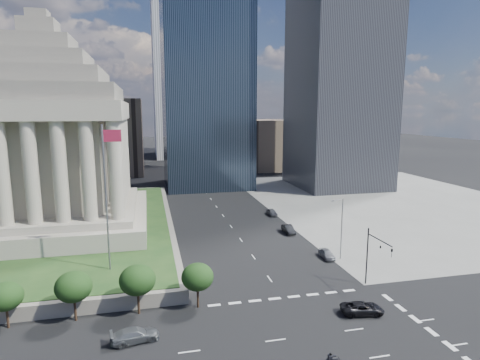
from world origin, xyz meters
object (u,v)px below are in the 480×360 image
object	(u,v)px
war_memorial	(47,123)
parked_sedan_near	(327,254)
traffic_signal_ne	(375,252)
parked_sedan_mid	(288,229)
flagpole	(107,190)
suv_grey	(135,335)
parked_sedan_far	(272,212)
street_lamp_north	(341,225)
pickup_truck	(362,308)

from	to	relation	value
war_memorial	parked_sedan_near	xyz separation A→B (m)	(45.50, -22.22, -20.68)
traffic_signal_ne	parked_sedan_mid	xyz separation A→B (m)	(-2.47, 26.35, -4.48)
flagpole	suv_grey	xyz separation A→B (m)	(3.55, -15.90, -12.39)
traffic_signal_ne	parked_sedan_near	world-z (taller)	traffic_signal_ne
war_memorial	parked_sedan_far	world-z (taller)	war_memorial
war_memorial	street_lamp_north	xyz separation A→B (m)	(47.33, -23.00, -15.74)
street_lamp_north	pickup_truck	bearing A→B (deg)	-108.37
flagpole	parked_sedan_near	world-z (taller)	flagpole
flagpole	parked_sedan_mid	size ratio (longest dim) A/B	4.30
traffic_signal_ne	street_lamp_north	xyz separation A→B (m)	(0.83, 11.30, 0.41)
parked_sedan_mid	parked_sedan_near	bearing A→B (deg)	-82.47
parked_sedan_mid	parked_sedan_far	world-z (taller)	parked_sedan_mid
flagpole	parked_sedan_far	distance (m)	45.96
suv_grey	parked_sedan_mid	distance (m)	42.69
war_memorial	parked_sedan_mid	bearing A→B (deg)	-10.24
traffic_signal_ne	parked_sedan_far	bearing A→B (deg)	92.21
suv_grey	parked_sedan_near	size ratio (longest dim) A/B	1.19
street_lamp_north	flagpole	bearing A→B (deg)	-178.37
street_lamp_north	suv_grey	world-z (taller)	street_lamp_north
traffic_signal_ne	pickup_truck	bearing A→B (deg)	-130.14
flagpole	street_lamp_north	bearing A→B (deg)	1.63
street_lamp_north	parked_sedan_near	bearing A→B (deg)	156.88
parked_sedan_mid	war_memorial	bearing A→B (deg)	171.40
flagpole	street_lamp_north	xyz separation A→B (m)	(35.16, 1.00, -7.45)
traffic_signal_ne	parked_sedan_mid	world-z (taller)	traffic_signal_ne
parked_sedan_near	parked_sedan_mid	xyz separation A→B (m)	(-1.47, 14.27, 0.05)
flagpole	pickup_truck	bearing A→B (deg)	-28.52
traffic_signal_ne	suv_grey	xyz separation A→B (m)	(-30.78, -5.60, -4.53)
war_memorial	traffic_signal_ne	size ratio (longest dim) A/B	4.88
traffic_signal_ne	suv_grey	size ratio (longest dim) A/B	1.60
pickup_truck	parked_sedan_far	distance (m)	45.89
pickup_truck	parked_sedan_far	bearing A→B (deg)	5.82
street_lamp_north	suv_grey	xyz separation A→B (m)	(-31.61, -16.90, -4.94)
war_memorial	traffic_signal_ne	bearing A→B (deg)	-36.42
street_lamp_north	traffic_signal_ne	bearing A→B (deg)	-94.19
street_lamp_north	suv_grey	distance (m)	36.18
war_memorial	parked_sedan_mid	world-z (taller)	war_memorial
pickup_truck	parked_sedan_far	xyz separation A→B (m)	(3.29, 45.77, 0.03)
flagpole	parked_sedan_near	xyz separation A→B (m)	(33.33, 1.78, -12.40)
war_memorial	parked_sedan_mid	distance (m)	49.27
suv_grey	parked_sedan_mid	size ratio (longest dim) A/B	1.07
suv_grey	traffic_signal_ne	bearing A→B (deg)	-89.43
pickup_truck	parked_sedan_far	size ratio (longest dim) A/B	1.18
pickup_truck	parked_sedan_near	bearing A→B (deg)	-2.20
flagpole	suv_grey	bearing A→B (deg)	-77.42
parked_sedan_near	street_lamp_north	bearing A→B (deg)	-19.25
suv_grey	war_memorial	bearing A→B (deg)	11.76
war_memorial	parked_sedan_far	size ratio (longest dim) A/B	9.10
suv_grey	flagpole	bearing A→B (deg)	2.84
traffic_signal_ne	parked_sedan_near	xyz separation A→B (m)	(-1.00, 12.09, -4.53)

